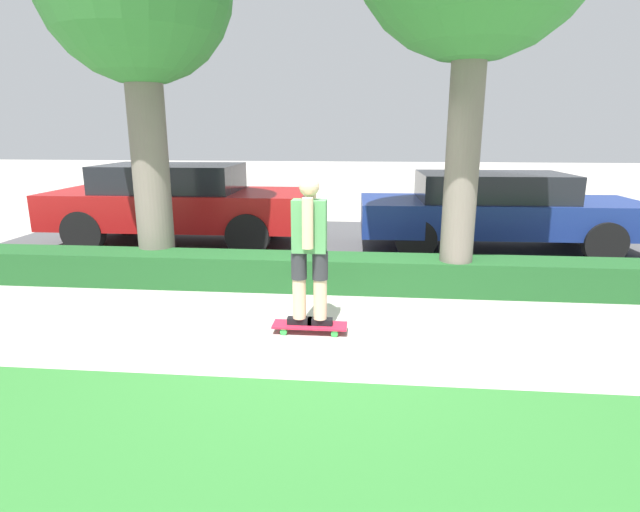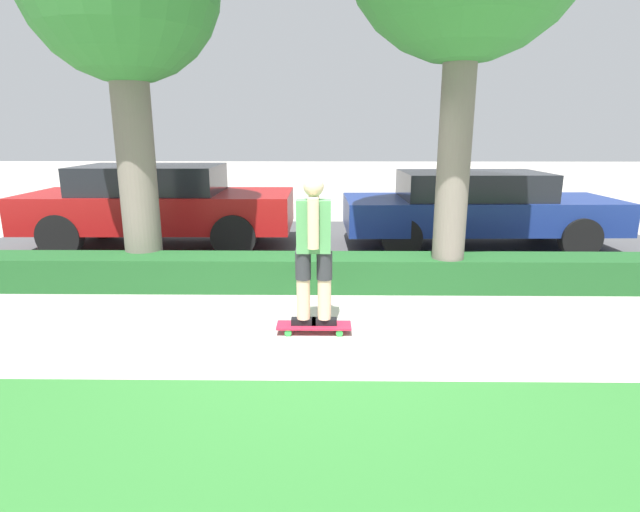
{
  "view_description": "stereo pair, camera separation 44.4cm",
  "coord_description": "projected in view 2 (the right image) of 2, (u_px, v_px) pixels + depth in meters",
  "views": [
    {
      "loc": [
        0.47,
        -4.83,
        2.08
      ],
      "look_at": [
        -0.04,
        0.6,
        0.7
      ],
      "focal_mm": 28.0,
      "sensor_mm": 36.0,
      "label": 1
    },
    {
      "loc": [
        0.03,
        -4.85,
        2.08
      ],
      "look_at": [
        -0.04,
        0.6,
        0.7
      ],
      "focal_mm": 28.0,
      "sensor_mm": 36.0,
      "label": 2
    }
  ],
  "objects": [
    {
      "name": "ground_plane",
      "position": [
        323.0,
        335.0,
        5.21
      ],
      "size": [
        60.0,
        60.0,
        0.0
      ],
      "primitive_type": "plane",
      "color": "#ADA89E"
    },
    {
      "name": "street_asphalt",
      "position": [
        324.0,
        245.0,
        9.28
      ],
      "size": [
        12.9,
        5.0,
        0.01
      ],
      "color": "#474749",
      "rests_on": "ground_plane"
    },
    {
      "name": "hedge_row",
      "position": [
        324.0,
        272.0,
        6.71
      ],
      "size": [
        12.9,
        0.6,
        0.45
      ],
      "color": "#1E5123",
      "rests_on": "ground_plane"
    },
    {
      "name": "skateboard",
      "position": [
        314.0,
        326.0,
        5.26
      ],
      "size": [
        0.78,
        0.24,
        0.09
      ],
      "color": "red",
      "rests_on": "ground_plane"
    },
    {
      "name": "skater_person",
      "position": [
        314.0,
        248.0,
        5.05
      ],
      "size": [
        0.48,
        0.4,
        1.55
      ],
      "color": "black",
      "rests_on": "skateboard"
    },
    {
      "name": "parked_car_front",
      "position": [
        159.0,
        204.0,
        8.95
      ],
      "size": [
        4.7,
        1.85,
        1.48
      ],
      "rotation": [
        0.0,
        0.0,
        0.01
      ],
      "color": "maroon",
      "rests_on": "ground_plane"
    },
    {
      "name": "parked_car_middle",
      "position": [
        477.0,
        207.0,
        8.97
      ],
      "size": [
        4.83,
        1.83,
        1.37
      ],
      "rotation": [
        0.0,
        0.0,
        0.03
      ],
      "color": "navy",
      "rests_on": "ground_plane"
    }
  ]
}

